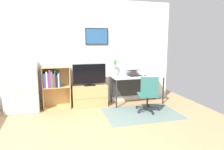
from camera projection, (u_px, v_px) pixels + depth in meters
The scene contains 11 objects.
wall_back_with_posters at pixel (57, 53), 5.11m from camera, with size 6.12×0.09×2.70m.
area_rug at pixel (141, 113), 4.75m from camera, with size 1.70×1.20×0.01m, color slate.
dresser at pixel (21, 87), 4.76m from camera, with size 0.76×0.46×1.18m.
bookshelf at pixel (54, 84), 5.01m from camera, with size 0.66×0.30×1.04m.
tv_stand at pixel (90, 96), 5.24m from camera, with size 0.87×0.41×0.54m.
television at pixel (89, 75), 5.13m from camera, with size 0.83×0.16×0.55m.
desk at pixel (136, 81), 5.51m from camera, with size 1.35×0.56×0.74m.
office_chair at pixel (148, 93), 4.76m from camera, with size 0.58×0.57×0.86m.
laptop at pixel (134, 73), 5.49m from camera, with size 0.42×0.44×0.16m.
computer_mouse at pixel (145, 75), 5.46m from camera, with size 0.06×0.10×0.03m, color #262628.
bamboo_vase at pixel (115, 68), 5.40m from camera, with size 0.09×0.10×0.43m.
Camera 1 is at (-0.02, -2.88, 1.67)m, focal length 32.83 mm.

